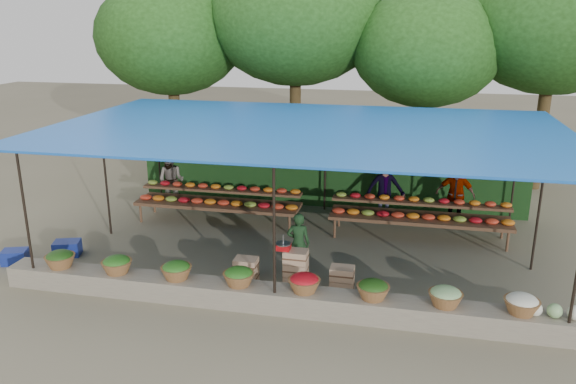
% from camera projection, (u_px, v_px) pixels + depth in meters
% --- Properties ---
extents(ground, '(60.00, 60.00, 0.00)m').
position_uv_depth(ground, '(305.00, 250.00, 12.68)').
color(ground, '#68624D').
rests_on(ground, ground).
extents(stone_curb, '(10.60, 0.55, 0.40)m').
position_uv_depth(stone_curb, '(277.00, 299.00, 10.05)').
color(stone_curb, '#695F54').
rests_on(stone_curb, ground).
extents(stall_canopy, '(10.80, 6.60, 2.82)m').
position_uv_depth(stall_canopy, '(307.00, 133.00, 11.95)').
color(stall_canopy, black).
rests_on(stall_canopy, ground).
extents(produce_baskets, '(8.98, 0.58, 0.34)m').
position_uv_depth(produce_baskets, '(271.00, 280.00, 9.97)').
color(produce_baskets, brown).
rests_on(produce_baskets, stone_curb).
extents(netting_backdrop, '(10.60, 0.06, 2.50)m').
position_uv_depth(netting_backdrop, '(327.00, 163.00, 15.25)').
color(netting_backdrop, '#1F4518').
rests_on(netting_backdrop, ground).
extents(tree_row, '(16.51, 5.50, 7.12)m').
position_uv_depth(tree_row, '(360.00, 29.00, 16.87)').
color(tree_row, '#3C2B16').
rests_on(tree_row, ground).
extents(fruit_table_left, '(4.21, 0.95, 0.93)m').
position_uv_depth(fruit_table_left, '(219.00, 199.00, 14.27)').
color(fruit_table_left, '#472D1C').
rests_on(fruit_table_left, ground).
extents(fruit_table_right, '(4.21, 0.95, 0.93)m').
position_uv_depth(fruit_table_right, '(420.00, 213.00, 13.25)').
color(fruit_table_right, '#472D1C').
rests_on(fruit_table_right, ground).
extents(crate_counter, '(2.35, 0.34, 0.77)m').
position_uv_depth(crate_counter, '(294.00, 272.00, 10.85)').
color(crate_counter, tan).
rests_on(crate_counter, ground).
extents(weighing_scale, '(0.28, 0.28, 0.30)m').
position_uv_depth(weighing_scale, '(283.00, 246.00, 10.73)').
color(weighing_scale, red).
rests_on(weighing_scale, crate_counter).
extents(vendor_seated, '(0.50, 0.36, 1.30)m').
position_uv_depth(vendor_seated, '(298.00, 243.00, 11.35)').
color(vendor_seated, '#183519').
rests_on(vendor_seated, ground).
extents(customer_left, '(0.75, 0.59, 1.53)m').
position_uv_depth(customer_left, '(171.00, 181.00, 15.35)').
color(customer_left, slate).
rests_on(customer_left, ground).
extents(customer_mid, '(1.23, 0.96, 1.68)m').
position_uv_depth(customer_mid, '(385.00, 188.00, 14.45)').
color(customer_mid, slate).
rests_on(customer_mid, ground).
extents(customer_right, '(1.01, 0.58, 1.62)m').
position_uv_depth(customer_right, '(455.00, 195.00, 13.95)').
color(customer_right, slate).
rests_on(customer_right, ground).
extents(blue_crate_front, '(0.60, 0.51, 0.30)m').
position_uv_depth(blue_crate_front, '(15.00, 257.00, 11.95)').
color(blue_crate_front, navy).
rests_on(blue_crate_front, ground).
extents(blue_crate_back, '(0.65, 0.55, 0.33)m').
position_uv_depth(blue_crate_back, '(67.00, 248.00, 12.36)').
color(blue_crate_back, navy).
rests_on(blue_crate_back, ground).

